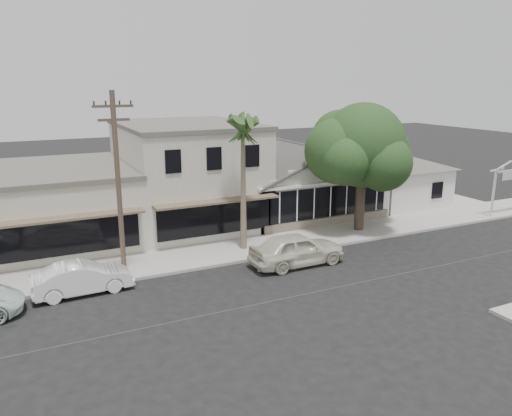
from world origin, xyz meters
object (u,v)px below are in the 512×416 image
car_0 (297,249)px  shade_tree (360,148)px  car_1 (82,278)px  utility_pole (118,184)px

car_0 → shade_tree: 8.75m
car_1 → shade_tree: (17.12, 2.55, 4.63)m
car_0 → shade_tree: bearing=-61.3°
utility_pole → shade_tree: size_ratio=1.10×
car_1 → shade_tree: 17.92m
utility_pole → car_1: 4.58m
car_0 → car_1: size_ratio=1.15×
car_0 → shade_tree: shade_tree is taller
utility_pole → car_0: bearing=-11.8°
car_0 → car_1: car_0 is taller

